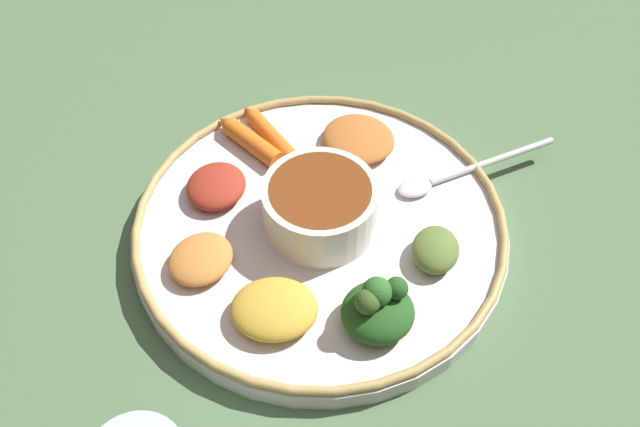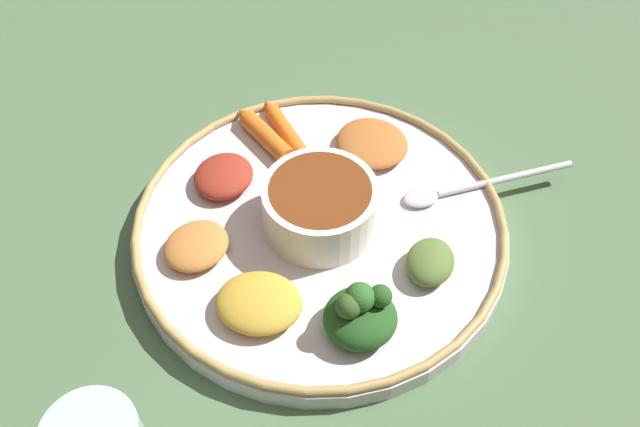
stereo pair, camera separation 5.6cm
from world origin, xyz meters
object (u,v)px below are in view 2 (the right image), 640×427
at_px(carrot_outer, 263,134).
at_px(carrot_near_spoon, 285,130).
at_px(center_bowl, 320,206).
at_px(spoon, 462,188).
at_px(greens_pile, 360,314).

bearing_deg(carrot_outer, carrot_near_spoon, -159.08).
xyz_separation_m(carrot_near_spoon, carrot_outer, (0.02, 0.01, 0.00)).
bearing_deg(center_bowl, spoon, -159.82).
bearing_deg(carrot_outer, center_bowl, 121.53).
distance_m(center_bowl, spoon, 0.14).
bearing_deg(greens_pile, center_bowl, -69.73).
height_order(spoon, carrot_outer, carrot_outer).
height_order(greens_pile, carrot_near_spoon, greens_pile).
relative_size(center_bowl, carrot_near_spoon, 1.16).
bearing_deg(greens_pile, carrot_near_spoon, -69.50).
bearing_deg(spoon, greens_pile, 59.02).
bearing_deg(spoon, center_bowl, 20.18).
relative_size(spoon, greens_pile, 2.22).
bearing_deg(spoon, carrot_near_spoon, -20.04).
height_order(carrot_near_spoon, carrot_outer, carrot_outer).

